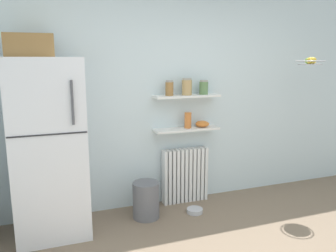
{
  "coord_description": "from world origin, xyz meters",
  "views": [
    {
      "loc": [
        -1.49,
        -1.76,
        1.77
      ],
      "look_at": [
        -0.27,
        1.6,
        1.05
      ],
      "focal_mm": 36.02,
      "sensor_mm": 36.0,
      "label": 1
    }
  ],
  "objects_px": {
    "radiator": "(185,175)",
    "trash_bin": "(146,200)",
    "refrigerator": "(48,144)",
    "storage_jar_2": "(204,87)",
    "pet_food_bowl": "(195,211)",
    "storage_jar_0": "(169,88)",
    "shelf_bowl": "(202,124)",
    "vase": "(188,120)",
    "storage_jar_1": "(187,87)",
    "hanging_fruit_basket": "(310,61)"
  },
  "relations": [
    {
      "from": "storage_jar_2",
      "to": "vase",
      "type": "bearing_deg",
      "value": 180.0
    },
    {
      "from": "refrigerator",
      "to": "storage_jar_1",
      "type": "xyz_separation_m",
      "value": [
        1.57,
        0.21,
        0.51
      ]
    },
    {
      "from": "vase",
      "to": "hanging_fruit_basket",
      "type": "bearing_deg",
      "value": -18.01
    },
    {
      "from": "storage_jar_2",
      "to": "pet_food_bowl",
      "type": "relative_size",
      "value": 0.9
    },
    {
      "from": "storage_jar_2",
      "to": "refrigerator",
      "type": "bearing_deg",
      "value": -173.17
    },
    {
      "from": "radiator",
      "to": "trash_bin",
      "type": "bearing_deg",
      "value": -155.57
    },
    {
      "from": "refrigerator",
      "to": "hanging_fruit_basket",
      "type": "distance_m",
      "value": 3.07
    },
    {
      "from": "shelf_bowl",
      "to": "storage_jar_1",
      "type": "bearing_deg",
      "value": -180.0
    },
    {
      "from": "storage_jar_0",
      "to": "storage_jar_2",
      "type": "height_order",
      "value": "storage_jar_0"
    },
    {
      "from": "storage_jar_1",
      "to": "trash_bin",
      "type": "relative_size",
      "value": 0.48
    },
    {
      "from": "storage_jar_0",
      "to": "hanging_fruit_basket",
      "type": "height_order",
      "value": "hanging_fruit_basket"
    },
    {
      "from": "storage_jar_0",
      "to": "pet_food_bowl",
      "type": "height_order",
      "value": "storage_jar_0"
    },
    {
      "from": "storage_jar_2",
      "to": "hanging_fruit_basket",
      "type": "distance_m",
      "value": 1.28
    },
    {
      "from": "refrigerator",
      "to": "storage_jar_1",
      "type": "bearing_deg",
      "value": 7.77
    },
    {
      "from": "refrigerator",
      "to": "storage_jar_2",
      "type": "bearing_deg",
      "value": 6.83
    },
    {
      "from": "vase",
      "to": "hanging_fruit_basket",
      "type": "xyz_separation_m",
      "value": [
        1.36,
        -0.44,
        0.69
      ]
    },
    {
      "from": "storage_jar_2",
      "to": "shelf_bowl",
      "type": "bearing_deg",
      "value": 180.0
    },
    {
      "from": "storage_jar_0",
      "to": "pet_food_bowl",
      "type": "relative_size",
      "value": 0.94
    },
    {
      "from": "storage_jar_0",
      "to": "shelf_bowl",
      "type": "bearing_deg",
      "value": 0.0
    },
    {
      "from": "storage_jar_0",
      "to": "storage_jar_1",
      "type": "distance_m",
      "value": 0.22
    },
    {
      "from": "radiator",
      "to": "pet_food_bowl",
      "type": "bearing_deg",
      "value": -93.15
    },
    {
      "from": "refrigerator",
      "to": "pet_food_bowl",
      "type": "height_order",
      "value": "refrigerator"
    },
    {
      "from": "radiator",
      "to": "trash_bin",
      "type": "relative_size",
      "value": 1.64
    },
    {
      "from": "shelf_bowl",
      "to": "storage_jar_0",
      "type": "bearing_deg",
      "value": 180.0
    },
    {
      "from": "radiator",
      "to": "storage_jar_2",
      "type": "distance_m",
      "value": 1.11
    },
    {
      "from": "radiator",
      "to": "storage_jar_1",
      "type": "relative_size",
      "value": 3.45
    },
    {
      "from": "pet_food_bowl",
      "to": "hanging_fruit_basket",
      "type": "bearing_deg",
      "value": -5.05
    },
    {
      "from": "radiator",
      "to": "vase",
      "type": "bearing_deg",
      "value": -59.67
    },
    {
      "from": "refrigerator",
      "to": "storage_jar_1",
      "type": "relative_size",
      "value": 10.06
    },
    {
      "from": "refrigerator",
      "to": "trash_bin",
      "type": "height_order",
      "value": "refrigerator"
    },
    {
      "from": "shelf_bowl",
      "to": "refrigerator",
      "type": "bearing_deg",
      "value": -173.13
    },
    {
      "from": "shelf_bowl",
      "to": "hanging_fruit_basket",
      "type": "bearing_deg",
      "value": -20.73
    },
    {
      "from": "refrigerator",
      "to": "trash_bin",
      "type": "xyz_separation_m",
      "value": [
        0.99,
        -0.02,
        -0.73
      ]
    },
    {
      "from": "radiator",
      "to": "trash_bin",
      "type": "xyz_separation_m",
      "value": [
        -0.58,
        -0.27,
        -0.13
      ]
    },
    {
      "from": "storage_jar_2",
      "to": "storage_jar_0",
      "type": "bearing_deg",
      "value": 180.0
    },
    {
      "from": "hanging_fruit_basket",
      "to": "storage_jar_2",
      "type": "bearing_deg",
      "value": 159.12
    },
    {
      "from": "refrigerator",
      "to": "hanging_fruit_basket",
      "type": "height_order",
      "value": "refrigerator"
    },
    {
      "from": "trash_bin",
      "to": "storage_jar_2",
      "type": "bearing_deg",
      "value": 16.33
    },
    {
      "from": "storage_jar_1",
      "to": "vase",
      "type": "relative_size",
      "value": 1.04
    },
    {
      "from": "radiator",
      "to": "storage_jar_2",
      "type": "relative_size",
      "value": 4.01
    },
    {
      "from": "shelf_bowl",
      "to": "hanging_fruit_basket",
      "type": "distance_m",
      "value": 1.46
    },
    {
      "from": "vase",
      "to": "shelf_bowl",
      "type": "relative_size",
      "value": 1.12
    },
    {
      "from": "storage_jar_2",
      "to": "trash_bin",
      "type": "relative_size",
      "value": 0.41
    },
    {
      "from": "storage_jar_1",
      "to": "trash_bin",
      "type": "bearing_deg",
      "value": -158.06
    },
    {
      "from": "storage_jar_0",
      "to": "hanging_fruit_basket",
      "type": "xyz_separation_m",
      "value": [
        1.6,
        -0.44,
        0.3
      ]
    },
    {
      "from": "radiator",
      "to": "storage_jar_0",
      "type": "distance_m",
      "value": 1.11
    },
    {
      "from": "storage_jar_1",
      "to": "pet_food_bowl",
      "type": "relative_size",
      "value": 1.05
    },
    {
      "from": "refrigerator",
      "to": "storage_jar_0",
      "type": "xyz_separation_m",
      "value": [
        1.35,
        0.21,
        0.5
      ]
    },
    {
      "from": "vase",
      "to": "trash_bin",
      "type": "distance_m",
      "value": 1.05
    },
    {
      "from": "storage_jar_2",
      "to": "hanging_fruit_basket",
      "type": "bearing_deg",
      "value": -20.88
    }
  ]
}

